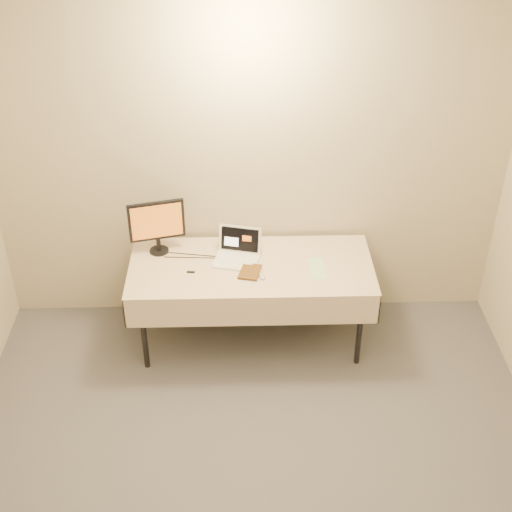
{
  "coord_description": "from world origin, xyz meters",
  "views": [
    {
      "loc": [
        -0.08,
        -2.39,
        3.85
      ],
      "look_at": [
        0.04,
        1.99,
        0.86
      ],
      "focal_mm": 50.0,
      "sensor_mm": 36.0,
      "label": 1
    }
  ],
  "objects_px": {
    "monitor": "(157,223)",
    "book": "(240,261)",
    "laptop": "(238,252)",
    "table": "(251,272)"
  },
  "relations": [
    {
      "from": "table",
      "to": "laptop",
      "type": "relative_size",
      "value": 4.78
    },
    {
      "from": "monitor",
      "to": "book",
      "type": "bearing_deg",
      "value": -38.42
    },
    {
      "from": "monitor",
      "to": "book",
      "type": "xyz_separation_m",
      "value": [
        0.63,
        -0.29,
        -0.16
      ]
    },
    {
      "from": "laptop",
      "to": "book",
      "type": "distance_m",
      "value": 0.19
    },
    {
      "from": "laptop",
      "to": "book",
      "type": "relative_size",
      "value": 1.94
    },
    {
      "from": "table",
      "to": "book",
      "type": "distance_m",
      "value": 0.2
    },
    {
      "from": "laptop",
      "to": "book",
      "type": "height_order",
      "value": "laptop"
    },
    {
      "from": "table",
      "to": "laptop",
      "type": "distance_m",
      "value": 0.18
    },
    {
      "from": "monitor",
      "to": "book",
      "type": "distance_m",
      "value": 0.71
    },
    {
      "from": "laptop",
      "to": "monitor",
      "type": "distance_m",
      "value": 0.66
    }
  ]
}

